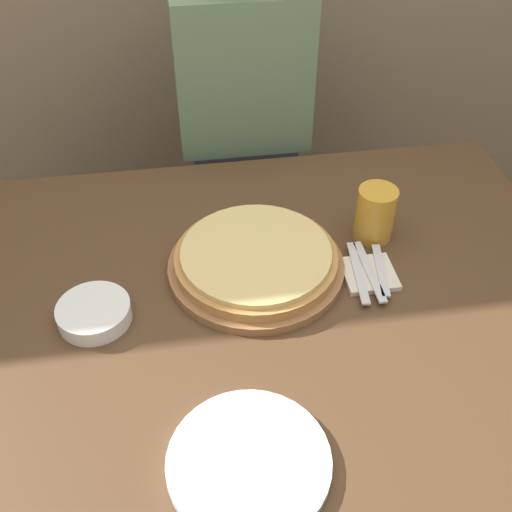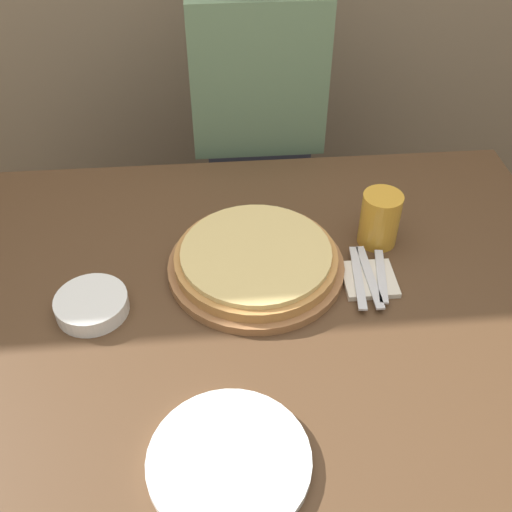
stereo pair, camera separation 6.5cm
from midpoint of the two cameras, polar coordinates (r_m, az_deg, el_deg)
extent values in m
plane|color=#756047|center=(1.86, -0.79, -21.08)|extent=(12.00, 12.00, 0.00)
cube|color=#4C331E|center=(1.53, -0.92, -14.55)|extent=(1.41, 1.07, 0.77)
cylinder|color=#99663D|center=(1.29, -1.45, -1.02)|extent=(0.38, 0.38, 0.02)
cylinder|color=#B77F42|center=(1.28, -1.47, -0.30)|extent=(0.35, 0.35, 0.02)
cylinder|color=#E0C175|center=(1.26, -1.48, 0.30)|extent=(0.32, 0.32, 0.01)
cylinder|color=gold|center=(1.37, 9.94, 3.96)|extent=(0.09, 0.09, 0.13)
cylinder|color=white|center=(1.33, 10.22, 5.85)|extent=(0.08, 0.08, 0.02)
cylinder|color=white|center=(1.01, -2.65, -19.06)|extent=(0.27, 0.27, 0.02)
cylinder|color=white|center=(1.24, -16.65, -5.25)|extent=(0.15, 0.15, 0.04)
cube|color=beige|center=(1.30, 9.29, -1.72)|extent=(0.11, 0.11, 0.01)
cube|color=silver|center=(1.28, 8.26, -1.57)|extent=(0.04, 0.19, 0.00)
cube|color=silver|center=(1.29, 9.33, -1.45)|extent=(0.02, 0.19, 0.00)
cube|color=silver|center=(1.30, 10.39, -1.33)|extent=(0.04, 0.16, 0.00)
cube|color=#33333D|center=(2.00, -2.01, 1.89)|extent=(0.29, 0.20, 0.75)
cube|color=slate|center=(1.68, -2.50, 17.29)|extent=(0.36, 0.20, 0.42)
camera|label=1|loc=(0.03, -91.47, -1.32)|focal=42.00mm
camera|label=2|loc=(0.03, 88.53, 1.32)|focal=42.00mm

